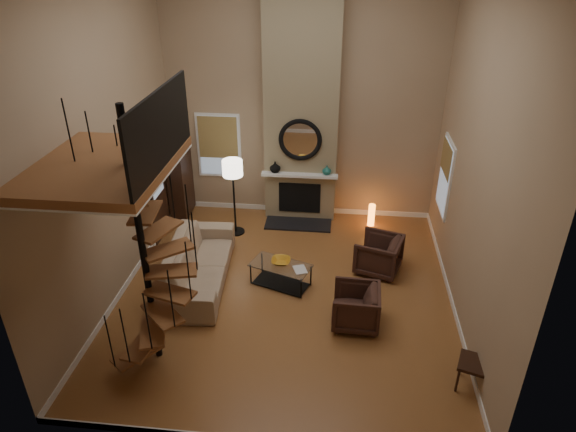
# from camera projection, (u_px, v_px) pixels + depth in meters

# --- Properties ---
(ground) EXTENTS (6.00, 6.50, 0.01)m
(ground) POSITION_uv_depth(u_px,v_px,m) (286.00, 293.00, 9.43)
(ground) COLOR #AE7038
(ground) RESTS_ON ground
(back_wall) EXTENTS (6.00, 0.02, 5.50)m
(back_wall) POSITION_uv_depth(u_px,v_px,m) (302.00, 98.00, 10.95)
(back_wall) COLOR tan
(back_wall) RESTS_ON ground
(front_wall) EXTENTS (6.00, 0.02, 5.50)m
(front_wall) POSITION_uv_depth(u_px,v_px,m) (250.00, 268.00, 5.27)
(front_wall) COLOR tan
(front_wall) RESTS_ON ground
(left_wall) EXTENTS (0.02, 6.50, 5.50)m
(left_wall) POSITION_uv_depth(u_px,v_px,m) (105.00, 146.00, 8.40)
(left_wall) COLOR tan
(left_wall) RESTS_ON ground
(right_wall) EXTENTS (0.02, 6.50, 5.50)m
(right_wall) POSITION_uv_depth(u_px,v_px,m) (479.00, 161.00, 7.83)
(right_wall) COLOR tan
(right_wall) RESTS_ON ground
(baseboard_back) EXTENTS (6.00, 0.02, 0.12)m
(baseboard_back) POSITION_uv_depth(u_px,v_px,m) (301.00, 209.00, 12.23)
(baseboard_back) COLOR white
(baseboard_back) RESTS_ON ground
(baseboard_left) EXTENTS (0.02, 6.50, 0.12)m
(baseboard_left) POSITION_uv_depth(u_px,v_px,m) (129.00, 280.00, 9.68)
(baseboard_left) COLOR white
(baseboard_left) RESTS_ON ground
(baseboard_right) EXTENTS (0.02, 6.50, 0.12)m
(baseboard_right) POSITION_uv_depth(u_px,v_px,m) (452.00, 301.00, 9.11)
(baseboard_right) COLOR white
(baseboard_right) RESTS_ON ground
(chimney_breast) EXTENTS (1.60, 0.38, 5.50)m
(chimney_breast) POSITION_uv_depth(u_px,v_px,m) (301.00, 101.00, 10.79)
(chimney_breast) COLOR #887958
(chimney_breast) RESTS_ON ground
(hearth) EXTENTS (1.50, 0.60, 0.04)m
(hearth) POSITION_uv_depth(u_px,v_px,m) (298.00, 224.00, 11.66)
(hearth) COLOR black
(hearth) RESTS_ON ground
(firebox) EXTENTS (0.95, 0.02, 0.72)m
(firebox) POSITION_uv_depth(u_px,v_px,m) (300.00, 198.00, 11.66)
(firebox) COLOR black
(firebox) RESTS_ON chimney_breast
(mantel) EXTENTS (1.70, 0.18, 0.06)m
(mantel) POSITION_uv_depth(u_px,v_px,m) (300.00, 175.00, 11.31)
(mantel) COLOR white
(mantel) RESTS_ON chimney_breast
(mirror_frame) EXTENTS (0.94, 0.10, 0.94)m
(mirror_frame) POSITION_uv_depth(u_px,v_px,m) (300.00, 140.00, 10.98)
(mirror_frame) COLOR black
(mirror_frame) RESTS_ON chimney_breast
(mirror_disc) EXTENTS (0.80, 0.01, 0.80)m
(mirror_disc) POSITION_uv_depth(u_px,v_px,m) (300.00, 140.00, 10.99)
(mirror_disc) COLOR white
(mirror_disc) RESTS_ON chimney_breast
(vase_left) EXTENTS (0.24, 0.24, 0.25)m
(vase_left) POSITION_uv_depth(u_px,v_px,m) (275.00, 167.00, 11.32)
(vase_left) COLOR black
(vase_left) RESTS_ON mantel
(vase_right) EXTENTS (0.20, 0.20, 0.21)m
(vase_right) POSITION_uv_depth(u_px,v_px,m) (327.00, 170.00, 11.22)
(vase_right) COLOR #1B6157
(vase_right) RESTS_ON mantel
(window_back) EXTENTS (1.02, 0.06, 1.52)m
(window_back) POSITION_uv_depth(u_px,v_px,m) (219.00, 145.00, 11.65)
(window_back) COLOR white
(window_back) RESTS_ON back_wall
(window_right) EXTENTS (0.06, 1.02, 1.52)m
(window_right) POSITION_uv_depth(u_px,v_px,m) (445.00, 176.00, 10.12)
(window_right) COLOR white
(window_right) RESTS_ON right_wall
(entry_door) EXTENTS (0.10, 1.05, 2.16)m
(entry_door) POSITION_uv_depth(u_px,v_px,m) (156.00, 192.00, 10.78)
(entry_door) COLOR white
(entry_door) RESTS_ON ground
(loft) EXTENTS (1.70, 2.20, 1.09)m
(loft) POSITION_uv_depth(u_px,v_px,m) (110.00, 163.00, 6.50)
(loft) COLOR brown
(loft) RESTS_ON left_wall
(spiral_stair) EXTENTS (1.47, 1.47, 4.06)m
(spiral_stair) POSITION_uv_depth(u_px,v_px,m) (146.00, 259.00, 7.18)
(spiral_stair) COLOR black
(spiral_stair) RESTS_ON ground
(hutch) EXTENTS (0.37, 0.79, 1.77)m
(hutch) POSITION_uv_depth(u_px,v_px,m) (180.00, 178.00, 11.68)
(hutch) COLOR black
(hutch) RESTS_ON ground
(sofa) EXTENTS (1.23, 2.74, 0.78)m
(sofa) POSITION_uv_depth(u_px,v_px,m) (198.00, 263.00, 9.59)
(sofa) COLOR tan
(sofa) RESTS_ON ground
(armchair_near) EXTENTS (1.03, 1.02, 0.75)m
(armchair_near) POSITION_uv_depth(u_px,v_px,m) (382.00, 255.00, 9.89)
(armchair_near) COLOR #3D241C
(armchair_near) RESTS_ON ground
(armchair_far) EXTENTS (0.81, 0.79, 0.71)m
(armchair_far) POSITION_uv_depth(u_px,v_px,m) (360.00, 307.00, 8.49)
(armchair_far) COLOR #3D241C
(armchair_far) RESTS_ON ground
(coffee_table) EXTENTS (1.23, 0.90, 0.43)m
(coffee_table) POSITION_uv_depth(u_px,v_px,m) (281.00, 272.00, 9.51)
(coffee_table) COLOR silver
(coffee_table) RESTS_ON ground
(bowl) EXTENTS (0.36, 0.36, 0.09)m
(bowl) POSITION_uv_depth(u_px,v_px,m) (281.00, 261.00, 9.45)
(bowl) COLOR gold
(bowl) RESTS_ON coffee_table
(book) EXTENTS (0.30, 0.35, 0.03)m
(book) POSITION_uv_depth(u_px,v_px,m) (299.00, 270.00, 9.26)
(book) COLOR gray
(book) RESTS_ON coffee_table
(floor_lamp) EXTENTS (0.43, 0.43, 1.76)m
(floor_lamp) POSITION_uv_depth(u_px,v_px,m) (233.00, 174.00, 10.71)
(floor_lamp) COLOR black
(floor_lamp) RESTS_ON ground
(accent_lamp) EXTENTS (0.15, 0.15, 0.54)m
(accent_lamp) POSITION_uv_depth(u_px,v_px,m) (371.00, 215.00, 11.55)
(accent_lamp) COLOR orange
(accent_lamp) RESTS_ON ground
(side_chair) EXTENTS (0.56, 0.55, 0.96)m
(side_chair) POSITION_uv_depth(u_px,v_px,m) (482.00, 361.00, 7.17)
(side_chair) COLOR black
(side_chair) RESTS_ON ground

